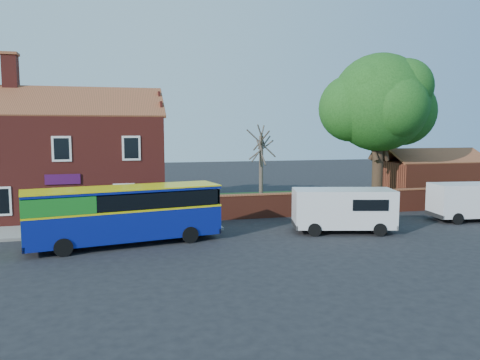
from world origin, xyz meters
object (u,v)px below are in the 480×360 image
object	(u,v)px
van_near	(344,208)
large_tree	(379,106)
van_far	(475,200)
bus	(119,212)

from	to	relation	value
van_near	large_tree	world-z (taller)	large_tree
van_far	bus	bearing A→B (deg)	-170.12
van_near	van_far	distance (m)	9.61
bus	van_near	bearing A→B (deg)	-11.21
bus	large_tree	distance (m)	22.43
bus	van_far	xyz separation A→B (m)	(21.70, 1.07, -0.32)
bus	van_near	size ratio (longest dim) A/B	1.66
van_near	large_tree	size ratio (longest dim) A/B	0.51
van_near	large_tree	xyz separation A→B (m)	(7.42, 9.25, 6.18)
van_near	van_far	world-z (taller)	van_near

